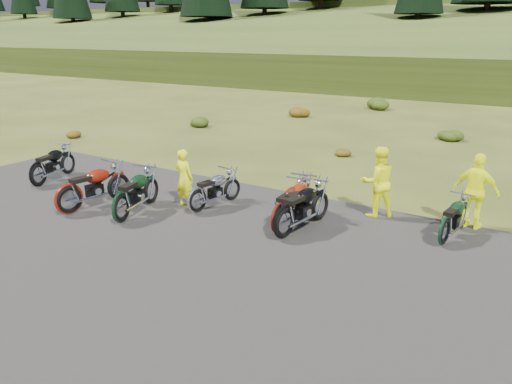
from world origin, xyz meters
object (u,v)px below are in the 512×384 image
Objects in this scene: motorcycle_3 at (198,214)px; person_middle at (184,179)px; motorcycle_0 at (40,187)px; motorcycle_7 at (443,246)px.

motorcycle_3 is 1.24× the size of person_middle.
motorcycle_3 is at bearing 164.05° from person_middle.
person_middle is at bearing 78.02° from motorcycle_3.
motorcycle_0 is at bearing 15.96° from person_middle.
motorcycle_3 is at bearing -97.94° from motorcycle_0.
motorcycle_0 is 11.79m from motorcycle_7.
motorcycle_0 reaches higher than motorcycle_7.
motorcycle_3 is (5.65, 0.75, 0.00)m from motorcycle_0.
motorcycle_7 is 6.72m from person_middle.
motorcycle_7 is 1.17× the size of person_middle.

